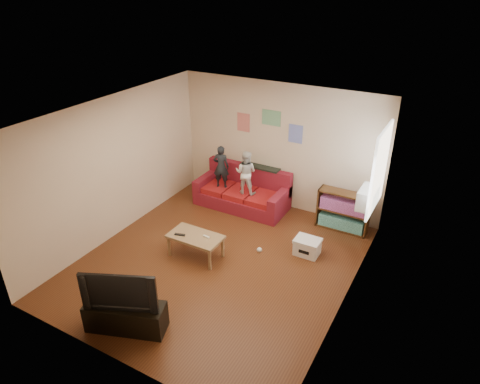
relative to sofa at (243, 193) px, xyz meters
The scene contains 17 objects.
room_shell 2.40m from the sofa, 73.26° to the right, with size 4.52×5.02×2.72m.
sofa is the anchor object (origin of this frame).
child_a 0.77m from the sofa, 159.60° to the right, with size 0.35×0.23×0.95m, color black.
child_b 0.64m from the sofa, 48.66° to the right, with size 0.46×0.36×0.95m, color silver.
coffee_table 2.11m from the sofa, 85.40° to the right, with size 0.97×0.53×0.44m.
remote 2.22m from the sofa, 92.10° to the right, with size 0.20×0.05×0.02m, color black.
game_controller 2.09m from the sofa, 79.79° to the right, with size 0.13×0.04×0.03m, color silver.
bookshelf 2.20m from the sofa, ahead, with size 1.02×0.31×0.81m.
window 3.17m from the sofa, ahead, with size 0.04×1.08×1.48m, color white.
ac_unit 2.86m from the sofa, ahead, with size 0.28×0.55×0.35m, color #B7B2A3.
artwork_left 1.53m from the sofa, 118.68° to the left, with size 0.30×0.01×0.40m, color #D87266.
artwork_center 1.76m from the sofa, 44.65° to the left, with size 0.42×0.01×0.32m, color #72B27F.
artwork_right 1.76m from the sofa, 23.21° to the left, with size 0.30×0.01×0.38m, color #727FCC.
file_box 2.20m from the sofa, 29.17° to the right, with size 0.46×0.35×0.32m.
tv_stand 4.07m from the sofa, 85.84° to the right, with size 1.15×0.38×0.43m, color black.
television 4.09m from the sofa, 85.84° to the right, with size 1.06×0.14×0.61m, color black.
tissue 1.84m from the sofa, 51.94° to the right, with size 0.10×0.10×0.10m, color silver.
Camera 1 is at (3.35, -5.24, 4.63)m, focal length 32.00 mm.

